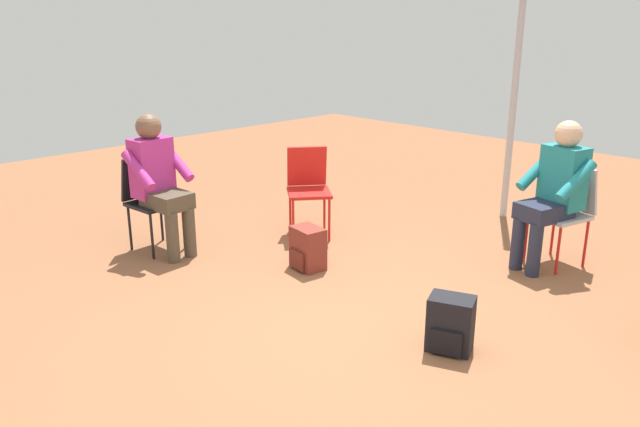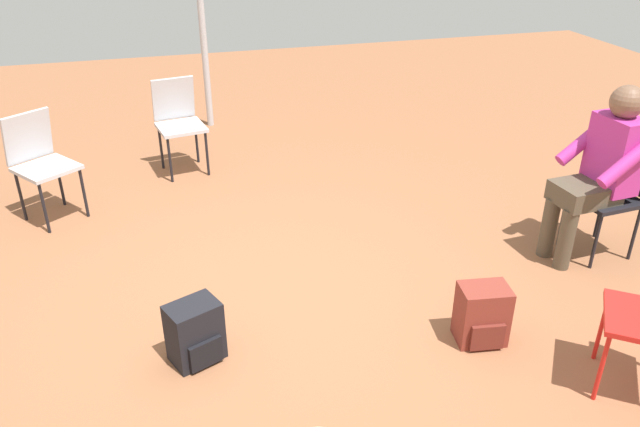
{
  "view_description": "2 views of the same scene",
  "coord_description": "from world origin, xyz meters",
  "px_view_note": "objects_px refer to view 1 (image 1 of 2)",
  "views": [
    {
      "loc": [
        -2.51,
        2.77,
        2.04
      ],
      "look_at": [
        0.32,
        -0.01,
        0.78
      ],
      "focal_mm": 35.0,
      "sensor_mm": 36.0,
      "label": 1
    },
    {
      "loc": [
        -0.63,
        -3.14,
        2.36
      ],
      "look_at": [
        0.25,
        0.01,
        0.65
      ],
      "focal_mm": 35.0,
      "sensor_mm": 36.0,
      "label": 2
    }
  ],
  "objects_px": {
    "backpack_near_laptop_user": "(450,327)",
    "backpack_by_empty_chair": "(308,251)",
    "chair_southeast": "(308,185)",
    "person_in_teal": "(554,188)",
    "chair_south": "(565,208)",
    "person_in_magenta": "(159,178)",
    "chair_east": "(150,196)"
  },
  "relations": [
    {
      "from": "chair_south",
      "to": "person_in_teal",
      "type": "distance_m",
      "value": 0.26
    },
    {
      "from": "chair_south",
      "to": "person_in_teal",
      "type": "bearing_deg",
      "value": 90.0
    },
    {
      "from": "chair_southeast",
      "to": "person_in_teal",
      "type": "bearing_deg",
      "value": 150.41
    },
    {
      "from": "chair_south",
      "to": "backpack_near_laptop_user",
      "type": "height_order",
      "value": "chair_south"
    },
    {
      "from": "chair_south",
      "to": "chair_east",
      "type": "height_order",
      "value": "same"
    },
    {
      "from": "chair_south",
      "to": "person_in_teal",
      "type": "relative_size",
      "value": 0.69
    },
    {
      "from": "chair_southeast",
      "to": "backpack_by_empty_chair",
      "type": "bearing_deg",
      "value": 83.38
    },
    {
      "from": "chair_southeast",
      "to": "backpack_near_laptop_user",
      "type": "height_order",
      "value": "chair_southeast"
    },
    {
      "from": "chair_east",
      "to": "backpack_near_laptop_user",
      "type": "xyz_separation_m",
      "value": [
        -2.97,
        -0.4,
        -0.34
      ]
    },
    {
      "from": "chair_east",
      "to": "person_in_magenta",
      "type": "bearing_deg",
      "value": 90.0
    },
    {
      "from": "person_in_teal",
      "to": "backpack_by_empty_chair",
      "type": "bearing_deg",
      "value": 61.23
    },
    {
      "from": "chair_south",
      "to": "chair_southeast",
      "type": "xyz_separation_m",
      "value": [
        2.07,
        1.03,
        0.0
      ]
    },
    {
      "from": "person_in_teal",
      "to": "backpack_near_laptop_user",
      "type": "distance_m",
      "value": 1.85
    },
    {
      "from": "person_in_magenta",
      "to": "person_in_teal",
      "type": "distance_m",
      "value": 3.35
    },
    {
      "from": "chair_southeast",
      "to": "backpack_by_empty_chair",
      "type": "height_order",
      "value": "chair_southeast"
    },
    {
      "from": "backpack_near_laptop_user",
      "to": "backpack_by_empty_chair",
      "type": "distance_m",
      "value": 1.64
    },
    {
      "from": "backpack_near_laptop_user",
      "to": "chair_southeast",
      "type": "bearing_deg",
      "value": -21.58
    },
    {
      "from": "chair_east",
      "to": "chair_southeast",
      "type": "relative_size",
      "value": 1.0
    },
    {
      "from": "person_in_teal",
      "to": "person_in_magenta",
      "type": "bearing_deg",
      "value": 54.17
    },
    {
      "from": "person_in_teal",
      "to": "backpack_by_empty_chair",
      "type": "relative_size",
      "value": 3.44
    },
    {
      "from": "person_in_magenta",
      "to": "backpack_near_laptop_user",
      "type": "xyz_separation_m",
      "value": [
        -2.8,
        -0.39,
        -0.54
      ]
    },
    {
      "from": "chair_east",
      "to": "backpack_near_laptop_user",
      "type": "distance_m",
      "value": 3.01
    },
    {
      "from": "chair_east",
      "to": "person_in_teal",
      "type": "distance_m",
      "value": 3.5
    },
    {
      "from": "chair_south",
      "to": "backpack_by_empty_chair",
      "type": "bearing_deg",
      "value": 63.35
    },
    {
      "from": "person_in_magenta",
      "to": "chair_southeast",
      "type": "bearing_deg",
      "value": 151.96
    },
    {
      "from": "chair_southeast",
      "to": "backpack_by_empty_chair",
      "type": "distance_m",
      "value": 0.94
    },
    {
      "from": "chair_south",
      "to": "chair_east",
      "type": "distance_m",
      "value": 3.63
    },
    {
      "from": "backpack_near_laptop_user",
      "to": "backpack_by_empty_chair",
      "type": "bearing_deg",
      "value": -9.84
    },
    {
      "from": "person_in_magenta",
      "to": "person_in_teal",
      "type": "height_order",
      "value": "same"
    },
    {
      "from": "chair_east",
      "to": "person_in_teal",
      "type": "bearing_deg",
      "value": 123.57
    },
    {
      "from": "backpack_near_laptop_user",
      "to": "backpack_by_empty_chair",
      "type": "relative_size",
      "value": 1.0
    },
    {
      "from": "chair_southeast",
      "to": "person_in_magenta",
      "type": "bearing_deg",
      "value": 13.73
    }
  ]
}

